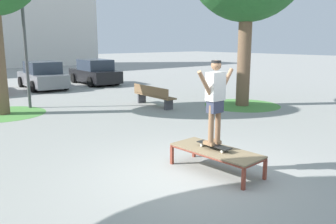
{
  "coord_description": "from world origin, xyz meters",
  "views": [
    {
      "loc": [
        -4.54,
        -4.71,
        2.61
      ],
      "look_at": [
        0.56,
        1.32,
        1.0
      ],
      "focal_mm": 37.4,
      "sensor_mm": 36.0,
      "label": 1
    }
  ],
  "objects_px": {
    "skater": "(215,97)",
    "light_post": "(22,8)",
    "park_bench": "(153,95)",
    "skate_box": "(216,152)",
    "skateboard": "(214,145)",
    "car_grey": "(42,76)",
    "car_black": "(95,73)"
  },
  "relations": [
    {
      "from": "car_black",
      "to": "skater",
      "type": "bearing_deg",
      "value": -110.05
    },
    {
      "from": "light_post",
      "to": "car_black",
      "type": "bearing_deg",
      "value": 42.72
    },
    {
      "from": "car_black",
      "to": "car_grey",
      "type": "bearing_deg",
      "value": -179.46
    },
    {
      "from": "car_black",
      "to": "light_post",
      "type": "xyz_separation_m",
      "value": [
        -5.86,
        -5.41,
        3.13
      ]
    },
    {
      "from": "skater",
      "to": "car_grey",
      "type": "distance_m",
      "value": 14.95
    },
    {
      "from": "car_grey",
      "to": "car_black",
      "type": "relative_size",
      "value": 1.0
    },
    {
      "from": "park_bench",
      "to": "skate_box",
      "type": "bearing_deg",
      "value": -118.1
    },
    {
      "from": "park_bench",
      "to": "light_post",
      "type": "distance_m",
      "value": 5.96
    },
    {
      "from": "skateboard",
      "to": "car_grey",
      "type": "relative_size",
      "value": 0.18
    },
    {
      "from": "light_post",
      "to": "skateboard",
      "type": "bearing_deg",
      "value": -87.23
    },
    {
      "from": "skateboard",
      "to": "light_post",
      "type": "distance_m",
      "value": 9.97
    },
    {
      "from": "light_post",
      "to": "skate_box",
      "type": "bearing_deg",
      "value": -87.23
    },
    {
      "from": "skater",
      "to": "light_post",
      "type": "height_order",
      "value": "light_post"
    },
    {
      "from": "skateboard",
      "to": "skater",
      "type": "relative_size",
      "value": 0.47
    },
    {
      "from": "skater",
      "to": "light_post",
      "type": "xyz_separation_m",
      "value": [
        -0.46,
        9.4,
        2.29
      ]
    },
    {
      "from": "skate_box",
      "to": "car_grey",
      "type": "xyz_separation_m",
      "value": [
        2.13,
        14.83,
        0.28
      ]
    },
    {
      "from": "car_black",
      "to": "park_bench",
      "type": "xyz_separation_m",
      "value": [
        -1.9,
        -8.31,
        -0.24
      ]
    },
    {
      "from": "skater",
      "to": "car_grey",
      "type": "bearing_deg",
      "value": 81.78
    },
    {
      "from": "park_bench",
      "to": "skater",
      "type": "bearing_deg",
      "value": -118.32
    },
    {
      "from": "skate_box",
      "to": "light_post",
      "type": "bearing_deg",
      "value": 92.77
    },
    {
      "from": "light_post",
      "to": "car_grey",
      "type": "bearing_deg",
      "value": 64.29
    },
    {
      "from": "skate_box",
      "to": "park_bench",
      "type": "xyz_separation_m",
      "value": [
        3.5,
        6.56,
        0.03
      ]
    },
    {
      "from": "skate_box",
      "to": "skateboard",
      "type": "distance_m",
      "value": 0.13
    },
    {
      "from": "skate_box",
      "to": "skater",
      "type": "height_order",
      "value": "skater"
    },
    {
      "from": "car_grey",
      "to": "skate_box",
      "type": "bearing_deg",
      "value": -98.18
    },
    {
      "from": "skater",
      "to": "park_bench",
      "type": "xyz_separation_m",
      "value": [
        3.5,
        6.5,
        -1.08
      ]
    },
    {
      "from": "skate_box",
      "to": "car_black",
      "type": "bearing_deg",
      "value": 70.03
    },
    {
      "from": "skate_box",
      "to": "car_grey",
      "type": "relative_size",
      "value": 0.45
    },
    {
      "from": "skate_box",
      "to": "skater",
      "type": "distance_m",
      "value": 1.12
    },
    {
      "from": "car_grey",
      "to": "car_black",
      "type": "distance_m",
      "value": 3.27
    },
    {
      "from": "skater",
      "to": "park_bench",
      "type": "distance_m",
      "value": 7.46
    },
    {
      "from": "skateboard",
      "to": "car_black",
      "type": "xyz_separation_m",
      "value": [
        5.4,
        14.81,
        0.15
      ]
    }
  ]
}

